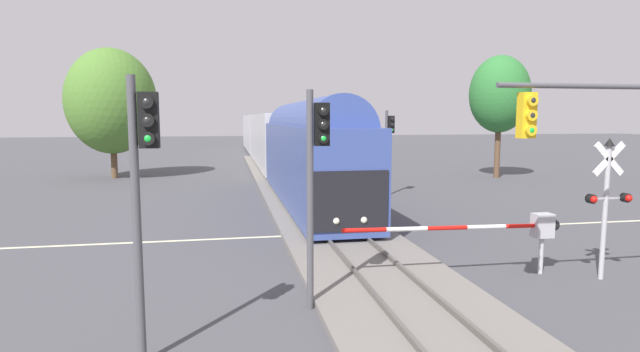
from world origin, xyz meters
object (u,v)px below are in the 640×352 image
Objects in this scene: commuter_train at (272,138)px; traffic_signal_near_right at (633,135)px; crossing_gate_near at (517,228)px; crossing_signal_mast at (607,194)px; traffic_signal_near_left at (142,174)px; pine_left_background at (111,101)px; traffic_signal_median at (316,164)px; maple_right_background at (500,94)px; traffic_signal_far_side at (389,139)px.

commuter_train is 11.39× the size of traffic_signal_near_right.
crossing_gate_near is 2.59m from crossing_signal_mast.
pine_left_background reaches higher than traffic_signal_near_left.
traffic_signal_near_left is (-11.97, -2.75, 1.12)m from crossing_signal_mast.
traffic_signal_median is (-8.41, -0.65, 1.05)m from crossing_signal_mast.
commuter_train is at bearing 145.73° from maple_right_background.
traffic_signal_near_left is 21.53m from traffic_signal_far_side.
commuter_train is 33.59m from crossing_gate_near.
pine_left_background is at bearing 170.11° from maple_right_background.
traffic_signal_far_side is at bearing 85.86° from crossing_gate_near.
crossing_signal_mast is at bearing -20.21° from crossing_gate_near.
crossing_gate_near is at bearing 107.83° from traffic_signal_near_right.
commuter_train reaches higher than crossing_gate_near.
pine_left_background is (-17.73, 12.25, 2.45)m from traffic_signal_far_side.
traffic_signal_median is at bearing 168.20° from traffic_signal_near_right.
pine_left_background reaches higher than crossing_gate_near.
traffic_signal_near_left is (-5.73, -36.89, 0.85)m from commuter_train.
traffic_signal_median is at bearing -93.57° from commuter_train.
maple_right_background reaches higher than traffic_signal_near_right.
crossing_signal_mast is (2.22, -0.82, 1.06)m from crossing_gate_near.
traffic_signal_near_left is 1.02× the size of traffic_signal_median.
traffic_signal_near_right reaches higher than commuter_train.
maple_right_background is at bearing -34.27° from commuter_train.
traffic_signal_near_left is 0.55× the size of pine_left_background.
crossing_gate_near is at bearing -94.14° from traffic_signal_far_side.
traffic_signal_median is (-7.15, 1.49, -0.69)m from traffic_signal_near_right.
crossing_gate_near is at bearing -83.12° from commuter_train.
pine_left_background reaches higher than traffic_signal_far_side.
traffic_signal_near_right reaches higher than traffic_signal_far_side.
pine_left_background reaches higher than crossing_signal_mast.
maple_right_background is (21.96, 25.82, 2.76)m from traffic_signal_near_left.
crossing_gate_near is 1.23× the size of traffic_signal_near_left.
traffic_signal_far_side is 0.51× the size of pine_left_background.
commuter_train reaches higher than traffic_signal_far_side.
pine_left_background reaches higher than traffic_signal_near_right.
traffic_signal_far_side reaches higher than crossing_signal_mast.
traffic_signal_near_right is at bearing -120.51° from crossing_signal_mast.
crossing_gate_near is 0.67× the size of pine_left_background.
crossing_gate_near is at bearing -58.62° from pine_left_background.
traffic_signal_far_side is (5.11, -18.29, 0.63)m from commuter_train.
crossing_gate_near is 10.61m from traffic_signal_near_left.
crossing_gate_near is 1.64× the size of crossing_signal_mast.
traffic_signal_median is at bearing 30.50° from traffic_signal_near_left.
traffic_signal_near_left reaches higher than crossing_signal_mast.
traffic_signal_median is at bearing -70.03° from pine_left_background.
traffic_signal_near_right is 27.70m from maple_right_background.
traffic_signal_near_left is 4.13m from traffic_signal_median.
traffic_signal_near_right reaches higher than crossing_signal_mast.
commuter_train reaches higher than crossing_signal_mast.
crossing_signal_mast is 0.75× the size of traffic_signal_near_left.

